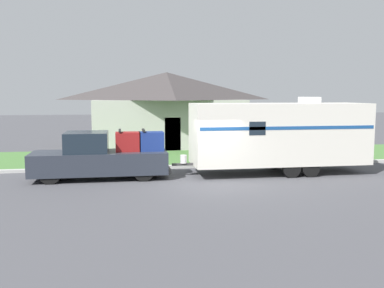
# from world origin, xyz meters

# --- Properties ---
(ground_plane) EXTENTS (120.00, 120.00, 0.00)m
(ground_plane) POSITION_xyz_m (0.00, 0.00, 0.00)
(ground_plane) COLOR #47474C
(curb_strip) EXTENTS (80.00, 0.30, 0.14)m
(curb_strip) POSITION_xyz_m (0.00, 3.75, 0.07)
(curb_strip) COLOR #ADADA8
(curb_strip) RESTS_ON ground_plane
(lawn_strip) EXTENTS (80.00, 7.00, 0.03)m
(lawn_strip) POSITION_xyz_m (0.00, 7.40, 0.01)
(lawn_strip) COLOR #477538
(lawn_strip) RESTS_ON ground_plane
(house_across_street) EXTENTS (10.67, 7.73, 5.07)m
(house_across_street) POSITION_xyz_m (-0.42, 13.55, 2.63)
(house_across_street) COLOR #B2B2A8
(house_across_street) RESTS_ON ground_plane
(pickup_truck) EXTENTS (5.72, 1.95, 2.07)m
(pickup_truck) POSITION_xyz_m (-4.42, 1.70, 0.91)
(pickup_truck) COLOR black
(pickup_truck) RESTS_ON ground_plane
(travel_trailer) EXTENTS (8.72, 2.47, 3.43)m
(travel_trailer) POSITION_xyz_m (3.40, 1.69, 1.80)
(travel_trailer) COLOR black
(travel_trailer) RESTS_ON ground_plane
(mailbox) EXTENTS (0.48, 0.20, 1.27)m
(mailbox) POSITION_xyz_m (1.20, 4.44, 0.97)
(mailbox) COLOR brown
(mailbox) RESTS_ON ground_plane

